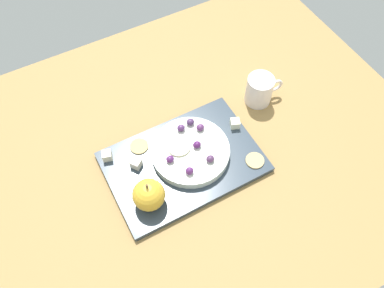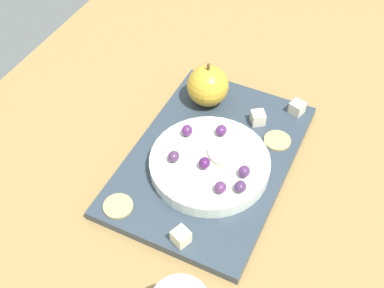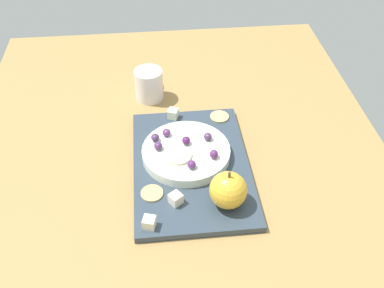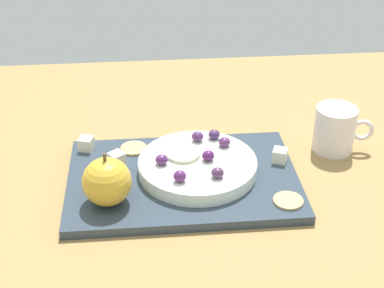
{
  "view_description": "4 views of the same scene",
  "coord_description": "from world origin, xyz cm",
  "px_view_note": "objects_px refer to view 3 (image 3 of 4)",
  "views": [
    {
      "loc": [
        15.52,
        43.44,
        86.41
      ],
      "look_at": [
        -6.92,
        2.16,
        11.13
      ],
      "focal_mm": 35.77,
      "sensor_mm": 36.0,
      "label": 1
    },
    {
      "loc": [
        -53.08,
        -17.45,
        68.27
      ],
      "look_at": [
        -7.02,
        4.75,
        11.16
      ],
      "focal_mm": 47.04,
      "sensor_mm": 36.0,
      "label": 2
    },
    {
      "loc": [
        63.09,
        -4.04,
        72.99
      ],
      "look_at": [
        -5.37,
        2.98,
        11.06
      ],
      "focal_mm": 41.77,
      "sensor_mm": 36.0,
      "label": 3
    },
    {
      "loc": [
        1.27,
        78.4,
        58.57
      ],
      "look_at": [
        -5.96,
        -0.06,
        10.53
      ],
      "focal_mm": 54.26,
      "sensor_mm": 36.0,
      "label": 4
    }
  ],
  "objects_px": {
    "cheese_cube_2": "(174,114)",
    "grape_6": "(155,137)",
    "cheese_cube_1": "(176,199)",
    "grape_5": "(214,154)",
    "apple_whole": "(228,190)",
    "apple_slice_0": "(177,155)",
    "grape_4": "(158,146)",
    "cracker_0": "(219,117)",
    "grape_1": "(167,133)",
    "grape_0": "(192,165)",
    "cheese_cube_0": "(149,223)",
    "grape_3": "(208,137)",
    "grape_2": "(186,141)",
    "serving_dish": "(186,153)",
    "cup": "(149,84)",
    "platter": "(191,166)",
    "cracker_1": "(152,193)"
  },
  "relations": [
    {
      "from": "apple_whole",
      "to": "cheese_cube_2",
      "type": "bearing_deg",
      "value": -163.14
    },
    {
      "from": "grape_3",
      "to": "grape_5",
      "type": "relative_size",
      "value": 1.0
    },
    {
      "from": "apple_whole",
      "to": "serving_dish",
      "type": "bearing_deg",
      "value": -154.2
    },
    {
      "from": "platter",
      "to": "grape_2",
      "type": "bearing_deg",
      "value": -170.41
    },
    {
      "from": "cheese_cube_1",
      "to": "cheese_cube_2",
      "type": "xyz_separation_m",
      "value": [
        -0.27,
        0.02,
        0.0
      ]
    },
    {
      "from": "cracker_0",
      "to": "grape_1",
      "type": "bearing_deg",
      "value": -59.05
    },
    {
      "from": "cup",
      "to": "apple_slice_0",
      "type": "bearing_deg",
      "value": 10.51
    },
    {
      "from": "cracker_1",
      "to": "grape_1",
      "type": "distance_m",
      "value": 0.16
    },
    {
      "from": "serving_dish",
      "to": "cheese_cube_0",
      "type": "xyz_separation_m",
      "value": [
        0.18,
        -0.08,
        0.0
      ]
    },
    {
      "from": "cheese_cube_1",
      "to": "apple_slice_0",
      "type": "xyz_separation_m",
      "value": [
        -0.11,
        0.01,
        0.01
      ]
    },
    {
      "from": "platter",
      "to": "cracker_1",
      "type": "relative_size",
      "value": 8.1
    },
    {
      "from": "cracker_0",
      "to": "grape_5",
      "type": "height_order",
      "value": "grape_5"
    },
    {
      "from": "cheese_cube_2",
      "to": "grape_1",
      "type": "bearing_deg",
      "value": -13.7
    },
    {
      "from": "cracker_0",
      "to": "grape_2",
      "type": "bearing_deg",
      "value": -39.37
    },
    {
      "from": "cheese_cube_0",
      "to": "grape_4",
      "type": "xyz_separation_m",
      "value": [
        -0.19,
        0.03,
        0.02
      ]
    },
    {
      "from": "cheese_cube_2",
      "to": "grape_6",
      "type": "bearing_deg",
      "value": -24.72
    },
    {
      "from": "grape_5",
      "to": "apple_slice_0",
      "type": "height_order",
      "value": "grape_5"
    },
    {
      "from": "apple_slice_0",
      "to": "grape_2",
      "type": "bearing_deg",
      "value": 148.5
    },
    {
      "from": "cheese_cube_1",
      "to": "grape_0",
      "type": "distance_m",
      "value": 0.08
    },
    {
      "from": "cheese_cube_2",
      "to": "serving_dish",
      "type": "bearing_deg",
      "value": 6.88
    },
    {
      "from": "grape_6",
      "to": "grape_4",
      "type": "bearing_deg",
      "value": 10.33
    },
    {
      "from": "apple_whole",
      "to": "grape_0",
      "type": "relative_size",
      "value": 3.71
    },
    {
      "from": "apple_whole",
      "to": "grape_3",
      "type": "distance_m",
      "value": 0.17
    },
    {
      "from": "cracker_1",
      "to": "grape_3",
      "type": "relative_size",
      "value": 2.29
    },
    {
      "from": "apple_whole",
      "to": "cheese_cube_2",
      "type": "xyz_separation_m",
      "value": [
        -0.28,
        -0.08,
        -0.03
      ]
    },
    {
      "from": "grape_1",
      "to": "apple_whole",
      "type": "bearing_deg",
      "value": 29.41
    },
    {
      "from": "apple_slice_0",
      "to": "grape_4",
      "type": "bearing_deg",
      "value": -126.12
    },
    {
      "from": "cheese_cube_0",
      "to": "grape_3",
      "type": "xyz_separation_m",
      "value": [
        -0.21,
        0.13,
        0.02
      ]
    },
    {
      "from": "grape_4",
      "to": "cup",
      "type": "xyz_separation_m",
      "value": [
        -0.24,
        -0.01,
        -0.01
      ]
    },
    {
      "from": "grape_6",
      "to": "apple_slice_0",
      "type": "height_order",
      "value": "grape_6"
    },
    {
      "from": "cheese_cube_2",
      "to": "grape_4",
      "type": "relative_size",
      "value": 1.14
    },
    {
      "from": "cheese_cube_1",
      "to": "grape_4",
      "type": "xyz_separation_m",
      "value": [
        -0.13,
        -0.03,
        0.02
      ]
    },
    {
      "from": "platter",
      "to": "cup",
      "type": "height_order",
      "value": "cup"
    },
    {
      "from": "grape_5",
      "to": "apple_whole",
      "type": "bearing_deg",
      "value": 6.48
    },
    {
      "from": "cheese_cube_0",
      "to": "grape_1",
      "type": "distance_m",
      "value": 0.23
    },
    {
      "from": "platter",
      "to": "grape_4",
      "type": "bearing_deg",
      "value": -113.97
    },
    {
      "from": "grape_0",
      "to": "cup",
      "type": "height_order",
      "value": "cup"
    },
    {
      "from": "cheese_cube_2",
      "to": "cracker_1",
      "type": "relative_size",
      "value": 0.5
    },
    {
      "from": "cheese_cube_2",
      "to": "grape_2",
      "type": "bearing_deg",
      "value": 8.66
    },
    {
      "from": "apple_whole",
      "to": "grape_6",
      "type": "relative_size",
      "value": 3.71
    },
    {
      "from": "serving_dish",
      "to": "cup",
      "type": "distance_m",
      "value": 0.26
    },
    {
      "from": "grape_1",
      "to": "cup",
      "type": "relative_size",
      "value": 0.19
    },
    {
      "from": "serving_dish",
      "to": "cup",
      "type": "bearing_deg",
      "value": -163.85
    },
    {
      "from": "grape_0",
      "to": "grape_1",
      "type": "distance_m",
      "value": 0.11
    },
    {
      "from": "cheese_cube_2",
      "to": "grape_0",
      "type": "relative_size",
      "value": 1.14
    },
    {
      "from": "grape_0",
      "to": "grape_2",
      "type": "height_order",
      "value": "same"
    },
    {
      "from": "cheese_cube_0",
      "to": "cup",
      "type": "bearing_deg",
      "value": 178.16
    },
    {
      "from": "cheese_cube_2",
      "to": "apple_slice_0",
      "type": "relative_size",
      "value": 0.39
    },
    {
      "from": "platter",
      "to": "cheese_cube_2",
      "type": "relative_size",
      "value": 16.27
    },
    {
      "from": "cheese_cube_2",
      "to": "grape_5",
      "type": "bearing_deg",
      "value": 22.91
    }
  ]
}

